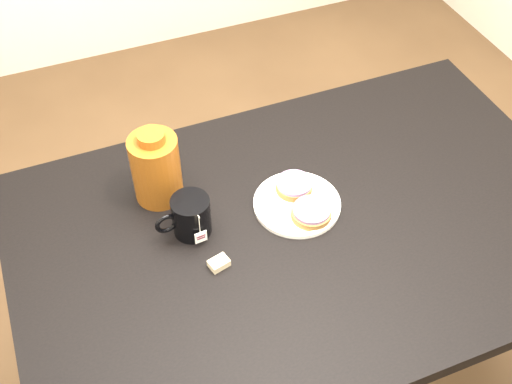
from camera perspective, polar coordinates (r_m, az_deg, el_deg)
ground_plane at (r=2.18m, az=3.35°, el=-15.72°), size 4.00×4.00×0.00m
table at (r=1.62m, az=4.35°, el=-4.76°), size 1.40×0.90×0.75m
plate at (r=1.58m, az=3.67°, el=-1.01°), size 0.22×0.22×0.02m
bagel_back at (r=1.60m, az=3.41°, el=0.57°), size 0.12×0.12×0.03m
bagel_front at (r=1.55m, az=4.94°, el=-1.82°), size 0.10×0.10×0.03m
mug at (r=1.50m, az=-5.86°, el=-2.13°), size 0.14×0.10×0.10m
teabag_pouch at (r=1.47m, az=-3.32°, el=-6.33°), size 0.05×0.04×0.02m
bagel_package at (r=1.57m, az=-8.89°, el=2.16°), size 0.13×0.13×0.20m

